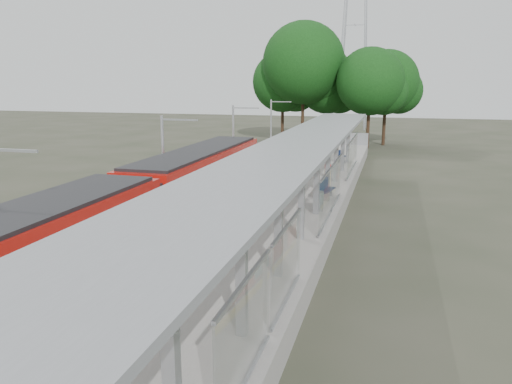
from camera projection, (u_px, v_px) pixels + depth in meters
trackbed at (203, 212)px, 27.40m from camera, size 3.00×70.00×0.24m
platform at (283, 211)px, 26.15m from camera, size 6.00×50.00×1.00m
tactile_strip at (237, 198)px, 26.70m from camera, size 0.60×50.00×0.02m
end_fence at (337, 138)px, 49.40m from camera, size 6.00×0.10×1.20m
train at (134, 211)px, 19.93m from camera, size 2.74×27.60×3.62m
canopy at (302, 151)px, 21.34m from camera, size 3.27×38.00×3.66m
tree_cluster at (327, 75)px, 56.43m from camera, size 19.13×11.12×13.80m
catenary_masts at (165, 163)px, 26.30m from camera, size 2.08×48.16×5.40m
bench_mid at (325, 188)px, 26.57m from camera, size 0.78×1.62×1.07m
bench_far at (341, 156)px, 38.75m from camera, size 0.73×1.40×0.92m
info_pillar_far at (327, 181)px, 27.66m from camera, size 0.37×0.37×1.66m
litter_bin at (318, 201)px, 23.96m from camera, size 0.50×0.50×0.97m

